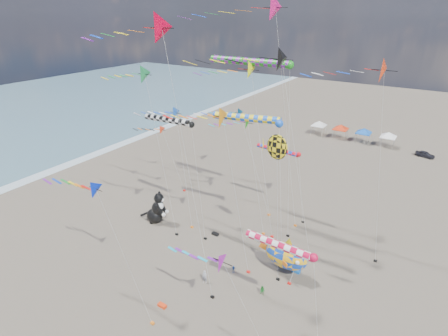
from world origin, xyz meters
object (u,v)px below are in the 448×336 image
at_px(cat_inflatable, 155,207).
at_px(fish_inflatable, 286,256).
at_px(child_green, 262,291).
at_px(person_adult, 205,277).
at_px(parked_car, 425,154).
at_px(child_blue, 233,269).

distance_m(cat_inflatable, fish_inflatable, 19.14).
relative_size(fish_inflatable, child_green, 5.77).
height_order(person_adult, child_green, person_adult).
height_order(fish_inflatable, person_adult, fish_inflatable).
xyz_separation_m(child_green, parked_car, (10.47, 50.49, 0.05)).
distance_m(fish_inflatable, parked_car, 47.61).
xyz_separation_m(fish_inflatable, child_green, (-0.68, -3.94, -2.09)).
xyz_separation_m(fish_inflatable, parked_car, (9.79, 46.55, -2.04)).
height_order(person_adult, child_blue, person_adult).
relative_size(person_adult, parked_car, 0.44).
height_order(cat_inflatable, child_blue, cat_inflatable).
distance_m(child_blue, parked_car, 51.34).
distance_m(cat_inflatable, child_blue, 14.64).
bearing_deg(fish_inflatable, parked_car, 78.12).
xyz_separation_m(person_adult, child_blue, (1.75, 3.02, -0.31)).
bearing_deg(parked_car, person_adult, 173.62).
relative_size(person_adult, child_green, 1.41).
xyz_separation_m(cat_inflatable, child_green, (18.45, -4.27, -1.85)).
xyz_separation_m(fish_inflatable, person_adult, (-6.68, -5.66, -1.87)).
bearing_deg(cat_inflatable, child_green, -26.53).
bearing_deg(child_blue, parked_car, 48.50).
xyz_separation_m(cat_inflatable, child_blue, (14.21, -2.97, -1.94)).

